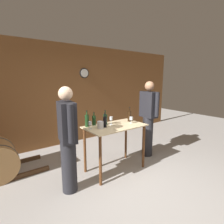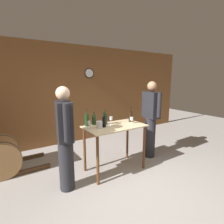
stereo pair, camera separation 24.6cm
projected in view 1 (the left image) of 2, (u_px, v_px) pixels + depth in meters
name	position (u px, v px, depth m)	size (l,w,h in m)	color
ground_plane	(137.00, 196.00, 2.72)	(14.00, 14.00, 0.00)	#9E9993
back_wall	(64.00, 95.00, 4.70)	(8.40, 0.08, 2.70)	brown
tasting_table	(115.00, 134.00, 3.37)	(1.16, 0.66, 0.91)	beige
wine_bottle_far_left	(87.00, 120.00, 3.25)	(0.08, 0.08, 0.31)	#193819
wine_bottle_left	(94.00, 120.00, 3.36)	(0.07, 0.07, 0.26)	#193819
wine_bottle_center	(105.00, 122.00, 3.21)	(0.07, 0.07, 0.28)	black
wine_bottle_right	(105.00, 119.00, 3.40)	(0.08, 0.08, 0.29)	black
wine_bottle_far_right	(129.00, 116.00, 3.65)	(0.07, 0.07, 0.31)	black
wine_glass_near_left	(90.00, 124.00, 3.10)	(0.06, 0.06, 0.14)	silver
wine_glass_near_center	(111.00, 119.00, 3.39)	(0.06, 0.06, 0.16)	silver
wine_glass_near_right	(131.00, 119.00, 3.51)	(0.07, 0.07, 0.13)	silver
ice_bucket	(100.00, 125.00, 3.14)	(0.11, 0.11, 0.13)	silver
person_host	(68.00, 138.00, 2.68)	(0.29, 0.58, 1.68)	#232328
person_visitor_with_scarf	(148.00, 117.00, 4.00)	(0.25, 0.59, 1.74)	#232328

